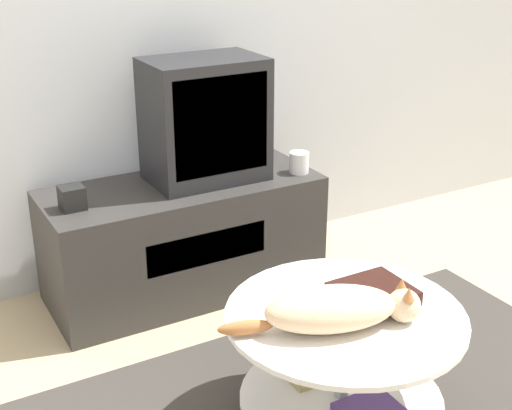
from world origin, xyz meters
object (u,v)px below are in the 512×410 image
Objects in this scene: cat at (336,309)px; dvd_box at (372,294)px; tv at (205,120)px; speaker at (72,198)px.

dvd_box is at bearing 39.74° from cat.
tv is 0.64m from speaker.
dvd_box is (0.63, -1.06, -0.08)m from speaker.
speaker is 1.24m from dvd_box.
speaker is at bearing 130.47° from cat.
dvd_box is at bearing -59.26° from speaker.
cat is at bearing -159.41° from dvd_box.
cat is (-0.19, -0.07, 0.04)m from dvd_box.
tv is 5.64× the size of speaker.
dvd_box is at bearing -88.42° from tv.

